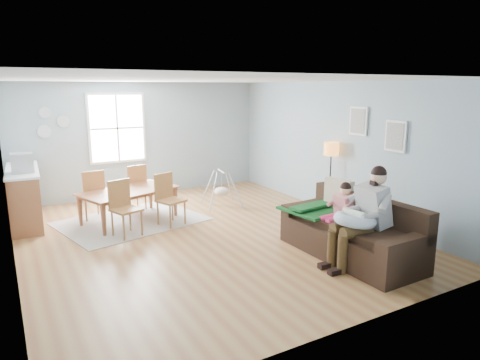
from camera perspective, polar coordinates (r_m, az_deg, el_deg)
room at (r=7.25m, az=-5.01°, el=10.98°), size 8.40×9.40×3.90m
window at (r=10.38m, az=-16.07°, el=6.66°), size 1.32×0.08×1.62m
pictures at (r=8.20m, az=17.70°, el=6.59°), size 0.05×1.34×0.74m
wall_plates at (r=10.14m, az=-23.91°, el=6.99°), size 0.67×0.02×0.66m
sofa at (r=6.92m, az=14.81°, el=-7.16°), size 1.01×2.30×0.92m
green_throw at (r=7.31m, az=10.20°, el=-3.76°), size 1.14×1.02×0.04m
beige_pillow at (r=7.34m, az=13.04°, el=-1.88°), size 0.22×0.53×0.52m
father at (r=6.47m, az=16.17°, el=-4.30°), size 1.05×0.50×1.47m
nursing_pillow at (r=6.36m, az=15.06°, el=-5.16°), size 0.68×0.66×0.25m
infant at (r=6.37m, az=14.86°, el=-4.41°), size 0.18×0.40×0.14m
toddler at (r=6.87m, az=13.21°, el=-3.30°), size 0.57×0.28×0.88m
floor_lamp at (r=8.85m, az=12.05°, el=3.28°), size 0.30×0.30×1.49m
storage_cube at (r=7.41m, az=20.44°, el=-6.69°), size 0.56×0.52×0.54m
rug at (r=8.70m, az=-14.28°, el=-5.32°), size 2.95×2.49×0.01m
dining_table at (r=8.61m, az=-14.39°, el=-3.35°), size 2.02×1.52×0.63m
chair_sw at (r=7.80m, az=-15.31°, el=-3.11°), size 0.56×0.56×0.99m
chair_se at (r=8.24m, az=-9.61°, el=-2.05°), size 0.57×0.57×0.98m
chair_nw at (r=8.91m, az=-19.07°, el=-1.43°), size 0.51×0.51×1.00m
chair_ne at (r=9.31m, az=-13.82°, el=-0.55°), size 0.54×0.54×0.99m
counter at (r=9.15m, az=-26.77°, el=-1.93°), size 0.66×1.94×1.07m
monitor at (r=8.66m, az=-27.09°, el=2.05°), size 0.37×0.35×0.35m
baby_swing at (r=9.38m, az=-2.47°, el=-1.42°), size 0.92×0.94×0.80m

